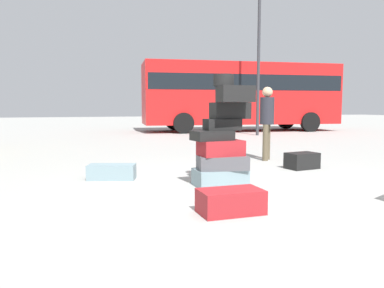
{
  "coord_description": "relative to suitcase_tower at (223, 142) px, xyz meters",
  "views": [
    {
      "loc": [
        -2.37,
        -4.41,
        1.15
      ],
      "look_at": [
        -0.23,
        1.76,
        0.49
      ],
      "focal_mm": 34.8,
      "sensor_mm": 36.0,
      "label": 1
    }
  ],
  "objects": [
    {
      "name": "parked_bus",
      "position": [
        5.85,
        11.19,
        1.2
      ],
      "size": [
        9.44,
        3.67,
        3.15
      ],
      "rotation": [
        0.0,
        0.0,
        -0.13
      ],
      "color": "red",
      "rests_on": "ground"
    },
    {
      "name": "person_bearded_onlooker",
      "position": [
        1.95,
        2.08,
        0.3
      ],
      "size": [
        0.3,
        0.3,
        1.57
      ],
      "rotation": [
        0.0,
        0.0,
        -2.3
      ],
      "color": "brown",
      "rests_on": "ground"
    },
    {
      "name": "suitcase_maroon_upright_blue",
      "position": [
        -0.51,
        -1.36,
        -0.51
      ],
      "size": [
        0.69,
        0.41,
        0.26
      ],
      "primitive_type": "cube",
      "rotation": [
        0.0,
        0.0,
        -0.01
      ],
      "color": "maroon",
      "rests_on": "ground"
    },
    {
      "name": "suitcase_black_behind_tower",
      "position": [
        1.99,
        0.87,
        -0.49
      ],
      "size": [
        0.62,
        0.43,
        0.3
      ],
      "primitive_type": "cube",
      "rotation": [
        0.0,
        0.0,
        0.13
      ],
      "color": "black",
      "rests_on": "ground"
    },
    {
      "name": "suitcase_tower",
      "position": [
        0.0,
        0.0,
        0.0
      ],
      "size": [
        0.91,
        0.69,
        1.6
      ],
      "color": "gray",
      "rests_on": "ground"
    },
    {
      "name": "lamp_post",
      "position": [
        5.25,
        8.41,
        3.44
      ],
      "size": [
        0.36,
        0.36,
        6.26
      ],
      "color": "#333338",
      "rests_on": "ground"
    },
    {
      "name": "suitcase_slate_right_side",
      "position": [
        -1.48,
        0.99,
        -0.52
      ],
      "size": [
        0.8,
        0.55,
        0.24
      ],
      "primitive_type": "cube",
      "rotation": [
        0.0,
        0.0,
        -0.33
      ],
      "color": "gray",
      "rests_on": "ground"
    },
    {
      "name": "ground_plane",
      "position": [
        0.18,
        -0.52,
        -0.64
      ],
      "size": [
        80.0,
        80.0,
        0.0
      ],
      "primitive_type": "plane",
      "color": "#9E9E99"
    }
  ]
}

